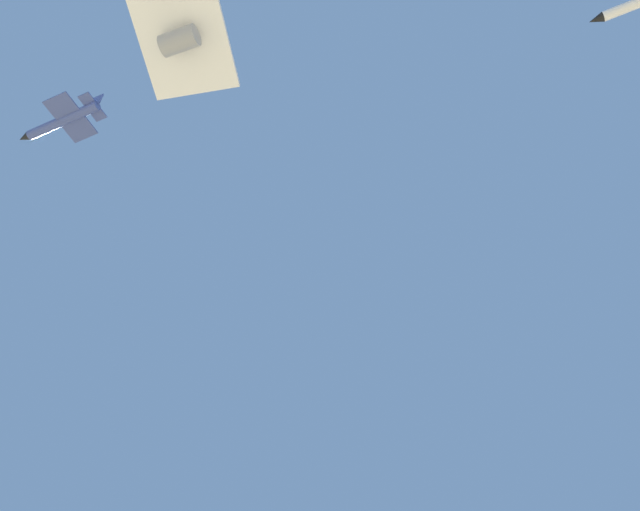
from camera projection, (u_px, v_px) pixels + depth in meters
chase_jet_left_wing at (63, 121)px, 108.70m from camera, size 15.29×8.90×4.00m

